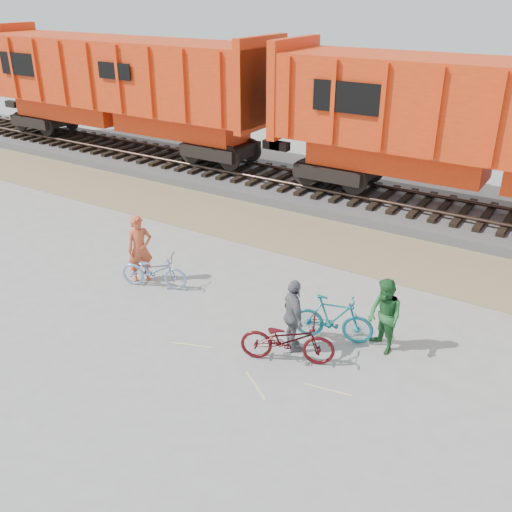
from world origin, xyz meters
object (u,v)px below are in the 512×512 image
object	(u,v)px
bicycle_blue	(154,271)
person_woman	(293,316)
bicycle_maroon	(288,340)
person_man	(385,316)
bicycle_teal	(333,319)
hopper_car_center	(505,130)
person_solo	(140,249)
hopper_car_left	(119,85)

from	to	relation	value
bicycle_blue	person_woman	world-z (taller)	person_woman
bicycle_maroon	person_man	bearing A→B (deg)	-69.18
bicycle_maroon	person_man	distance (m)	1.99
bicycle_teal	person_man	distance (m)	1.06
hopper_car_center	person_solo	xyz separation A→B (m)	(-6.53, -8.18, -2.15)
hopper_car_left	person_woman	distance (m)	15.95
bicycle_blue	person_man	distance (m)	5.70
hopper_car_center	person_man	distance (m)	8.17
hopper_car_center	bicycle_blue	size ratio (longest dim) A/B	8.37
bicycle_blue	bicycle_maroon	world-z (taller)	bicycle_maroon
bicycle_teal	person_man	world-z (taller)	person_man
hopper_car_center	hopper_car_left	bearing A→B (deg)	180.00
hopper_car_center	person_solo	world-z (taller)	hopper_car_center
bicycle_blue	hopper_car_left	bearing A→B (deg)	28.08
hopper_car_center	bicycle_teal	distance (m)	8.54
hopper_car_left	bicycle_maroon	xyz separation A→B (m)	(13.21, -9.21, -2.52)
bicycle_teal	person_solo	xyz separation A→B (m)	(-5.17, -0.12, 0.35)
bicycle_blue	person_man	bearing A→B (deg)	-104.93
hopper_car_left	bicycle_blue	xyz separation A→B (m)	(8.97, -8.28, -2.57)
bicycle_blue	person_woman	bearing A→B (deg)	-116.49
hopper_car_left	bicycle_blue	distance (m)	12.47
bicycle_teal	person_woman	distance (m)	0.96
bicycle_maroon	hopper_car_center	bearing A→B (deg)	-33.75
hopper_car_center	person_man	world-z (taller)	hopper_car_center
hopper_car_left	bicycle_maroon	size ratio (longest dim) A/B	7.59
hopper_car_center	bicycle_teal	world-z (taller)	hopper_car_center
bicycle_teal	person_solo	world-z (taller)	person_solo
person_woman	person_solo	bearing A→B (deg)	35.46
hopper_car_left	person_solo	bearing A→B (deg)	-44.01
hopper_car_center	bicycle_maroon	distance (m)	9.71
person_solo	bicycle_teal	bearing A→B (deg)	-56.77
bicycle_teal	person_woman	xyz separation A→B (m)	(-0.52, -0.75, 0.28)
hopper_car_center	bicycle_teal	bearing A→B (deg)	-99.60
bicycle_blue	bicycle_teal	bearing A→B (deg)	-106.45
bicycle_teal	person_man	bearing A→B (deg)	-94.38
person_man	hopper_car_center	bearing A→B (deg)	122.53
bicycle_blue	person_man	xyz separation A→B (m)	(5.67, 0.42, 0.34)
hopper_car_left	person_man	size ratio (longest dim) A/B	8.95
person_solo	hopper_car_center	bearing A→B (deg)	-6.78
hopper_car_left	bicycle_teal	world-z (taller)	hopper_car_left
bicycle_teal	person_solo	distance (m)	5.19
person_woman	person_man	bearing A→B (deg)	-104.74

